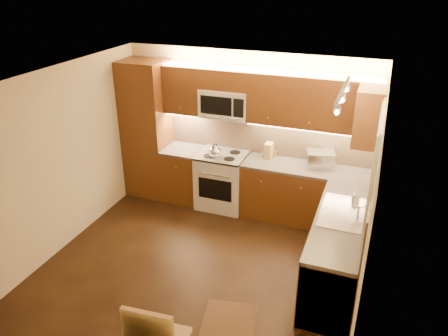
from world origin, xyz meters
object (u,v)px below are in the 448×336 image
at_px(microwave, 225,103).
at_px(kettle, 215,150).
at_px(sink, 343,207).
at_px(toaster_oven, 320,159).
at_px(knife_block, 269,150).
at_px(soap_bottle, 356,196).
at_px(stove, 222,180).

xyz_separation_m(microwave, kettle, (-0.07, -0.27, -0.69)).
xyz_separation_m(sink, toaster_oven, (-0.48, 1.26, 0.04)).
bearing_deg(sink, knife_block, 134.75).
height_order(sink, soap_bottle, soap_bottle).
xyz_separation_m(stove, toaster_oven, (1.52, 0.13, 0.56)).
bearing_deg(stove, toaster_oven, 4.92).
relative_size(sink, toaster_oven, 2.15).
relative_size(microwave, kettle, 3.36).
bearing_deg(toaster_oven, microwave, 164.34).
height_order(stove, toaster_oven, toaster_oven).
relative_size(sink, soap_bottle, 4.93).
xyz_separation_m(knife_block, soap_bottle, (1.41, -0.97, -0.03)).
xyz_separation_m(microwave, toaster_oven, (1.52, -0.00, -0.70)).
height_order(stove, sink, sink).
relative_size(toaster_oven, soap_bottle, 2.29).
distance_m(microwave, sink, 2.48).
xyz_separation_m(microwave, sink, (2.00, -1.26, -0.74)).
bearing_deg(stove, knife_block, 14.06).
relative_size(knife_block, soap_bottle, 1.40).
xyz_separation_m(microwave, soap_bottle, (2.12, -0.92, -0.73)).
bearing_deg(kettle, soap_bottle, -6.09).
bearing_deg(sink, kettle, 154.56).
bearing_deg(knife_block, kettle, -156.23).
height_order(microwave, kettle, microwave).
bearing_deg(knife_block, soap_bottle, -32.61).
bearing_deg(knife_block, sink, -43.48).
bearing_deg(kettle, sink, -15.02).
relative_size(microwave, toaster_oven, 1.90).
bearing_deg(microwave, sink, -32.21).
height_order(microwave, sink, microwave).
relative_size(kettle, knife_block, 0.93).
bearing_deg(toaster_oven, stove, 169.42).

